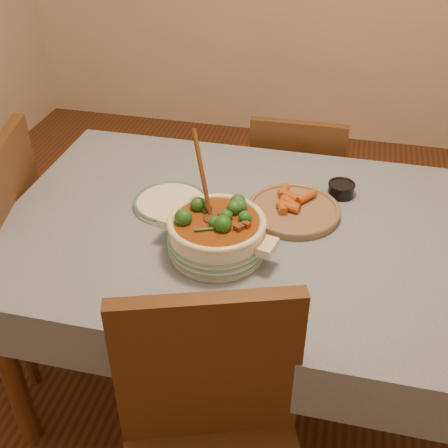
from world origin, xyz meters
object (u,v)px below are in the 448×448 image
condiment_bowl (341,188)px  chair_far (296,187)px  stew_casserole (217,232)px  white_plate (171,202)px  dining_table (256,249)px  fried_plate (294,209)px

condiment_bowl → chair_far: chair_far is taller
stew_casserole → white_plate: stew_casserole is taller
stew_casserole → condiment_bowl: stew_casserole is taller
dining_table → fried_plate: size_ratio=5.00×
fried_plate → chair_far: size_ratio=0.40×
stew_casserole → condiment_bowl: bearing=49.9°
stew_casserole → chair_far: bearing=80.3°
condiment_bowl → fried_plate: fried_plate is taller
dining_table → fried_plate: 0.19m
stew_casserole → condiment_bowl: size_ratio=3.28×
condiment_bowl → fried_plate: size_ratio=0.34×
dining_table → chair_far: chair_far is taller
stew_casserole → fried_plate: (0.20, 0.26, -0.05)m
white_plate → chair_far: 0.81m
dining_table → white_plate: white_plate is taller
chair_far → stew_casserole: bearing=79.4°
white_plate → fried_plate: 0.42m
dining_table → chair_far: (0.05, 0.72, -0.18)m
dining_table → condiment_bowl: size_ratio=14.57×
white_plate → chair_far: (0.36, 0.66, -0.29)m
condiment_bowl → fried_plate: bearing=-133.4°
dining_table → condiment_bowl: condiment_bowl is taller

